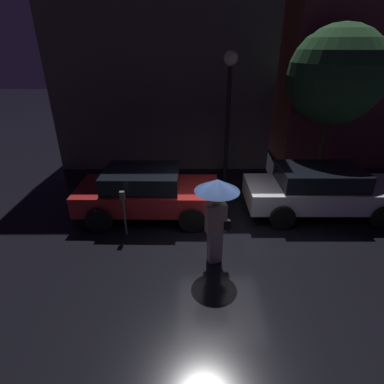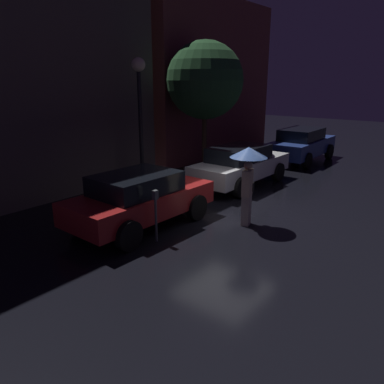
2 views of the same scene
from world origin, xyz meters
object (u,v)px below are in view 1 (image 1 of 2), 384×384
pedestrian_with_umbrella (217,201)px  parked_car_white (322,190)px  street_lamp_near (229,91)px  parked_car_red (147,192)px  parking_meter (124,209)px

pedestrian_with_umbrella → parked_car_white: bearing=-163.3°
parked_car_white → street_lamp_near: bearing=136.6°
parked_car_red → parking_meter: parked_car_red is taller
parked_car_red → street_lamp_near: size_ratio=0.92×
parking_meter → street_lamp_near: 5.30m
parking_meter → parked_car_white: bearing=11.0°
parked_car_red → parking_meter: (-0.48, -1.04, 0.02)m
parked_car_red → street_lamp_near: (2.57, 2.54, 2.48)m
pedestrian_with_umbrella → street_lamp_near: bearing=-116.0°
parking_meter → street_lamp_near: size_ratio=0.29×
parked_car_red → parked_car_white: parked_car_white is taller
parked_car_white → parking_meter: bearing=-168.5°
parked_car_white → pedestrian_with_umbrella: 4.08m
parked_car_red → parked_car_white: size_ratio=0.91×
parked_car_white → street_lamp_near: 4.35m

